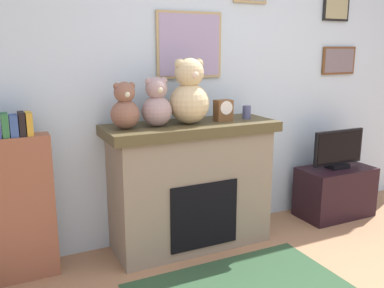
% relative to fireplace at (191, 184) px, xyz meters
% --- Properties ---
extents(back_wall, '(5.20, 0.15, 2.60)m').
position_rel_fireplace_xyz_m(back_wall, '(0.40, 0.30, 0.78)').
color(back_wall, silver).
rests_on(back_wall, ground_plane).
extents(fireplace, '(1.38, 0.54, 1.03)m').
position_rel_fireplace_xyz_m(fireplace, '(0.00, 0.00, 0.00)').
color(fireplace, gray).
rests_on(fireplace, ground_plane).
extents(bookshelf, '(0.43, 0.16, 1.25)m').
position_rel_fireplace_xyz_m(bookshelf, '(-1.28, 0.04, 0.04)').
color(bookshelf, brown).
rests_on(bookshelf, ground_plane).
extents(tv_stand, '(0.72, 0.40, 0.48)m').
position_rel_fireplace_xyz_m(tv_stand, '(1.54, -0.06, -0.28)').
color(tv_stand, black).
rests_on(tv_stand, ground_plane).
extents(television, '(0.57, 0.14, 0.37)m').
position_rel_fireplace_xyz_m(television, '(1.54, -0.06, 0.14)').
color(television, black).
rests_on(television, tv_stand).
extents(candle_jar, '(0.07, 0.07, 0.11)m').
position_rel_fireplace_xyz_m(candle_jar, '(0.51, -0.02, 0.56)').
color(candle_jar, '#4C517A').
rests_on(candle_jar, fireplace).
extents(mantel_clock, '(0.14, 0.10, 0.17)m').
position_rel_fireplace_xyz_m(mantel_clock, '(0.28, -0.02, 0.59)').
color(mantel_clock, brown).
rests_on(mantel_clock, fireplace).
extents(teddy_bear_tan, '(0.21, 0.21, 0.34)m').
position_rel_fireplace_xyz_m(teddy_bear_tan, '(-0.54, -0.02, 0.66)').
color(teddy_bear_tan, '#855A47').
rests_on(teddy_bear_tan, fireplace).
extents(teddy_bear_brown, '(0.23, 0.23, 0.37)m').
position_rel_fireplace_xyz_m(teddy_bear_brown, '(-0.29, -0.02, 0.68)').
color(teddy_bear_brown, '#A78A89').
rests_on(teddy_bear_brown, fireplace).
extents(teddy_bear_grey, '(0.31, 0.31, 0.50)m').
position_rel_fireplace_xyz_m(teddy_bear_grey, '(-0.02, -0.02, 0.74)').
color(teddy_bear_grey, '#D0BA88').
rests_on(teddy_bear_grey, fireplace).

